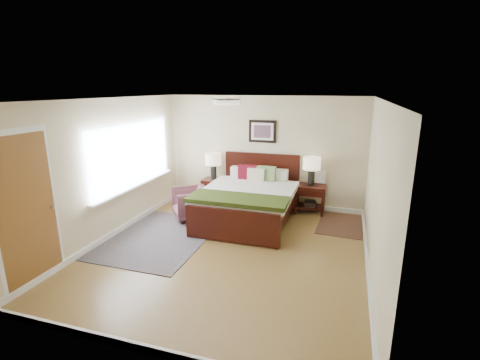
{
  "coord_description": "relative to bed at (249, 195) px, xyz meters",
  "views": [
    {
      "loc": [
        1.79,
        -5.08,
        2.68
      ],
      "look_at": [
        -0.01,
        0.71,
        1.05
      ],
      "focal_mm": 26.0,
      "sensor_mm": 36.0,
      "label": 1
    }
  ],
  "objects": [
    {
      "name": "rug_persian",
      "position": [
        -1.32,
        -1.28,
        -0.55
      ],
      "size": [
        1.7,
        2.39,
        0.01
      ],
      "primitive_type": "cube",
      "rotation": [
        0.0,
        0.0,
        -0.0
      ],
      "color": "#0D2045",
      "rests_on": "ground"
    },
    {
      "name": "left_wall",
      "position": [
        -2.22,
        -1.4,
        0.69
      ],
      "size": [
        0.04,
        5.0,
        2.5
      ],
      "primitive_type": "cube",
      "color": "beige",
      "rests_on": "ground"
    },
    {
      "name": "rug_navy",
      "position": [
        1.83,
        0.35,
        -0.55
      ],
      "size": [
        0.93,
        1.34,
        0.01
      ],
      "primitive_type": "cube",
      "rotation": [
        0.0,
        0.0,
        -0.06
      ],
      "color": "black",
      "rests_on": "ground"
    },
    {
      "name": "front_wall",
      "position": [
        0.03,
        -3.9,
        0.69
      ],
      "size": [
        4.5,
        0.04,
        2.5
      ],
      "primitive_type": "cube",
      "color": "beige",
      "rests_on": "ground"
    },
    {
      "name": "bed",
      "position": [
        0.0,
        0.0,
        0.0
      ],
      "size": [
        1.84,
        2.24,
        1.21
      ],
      "color": "black",
      "rests_on": "ground"
    },
    {
      "name": "window",
      "position": [
        -2.17,
        -0.7,
        0.82
      ],
      "size": [
        0.11,
        2.72,
        1.32
      ],
      "color": "silver",
      "rests_on": "left_wall"
    },
    {
      "name": "back_wall",
      "position": [
        0.03,
        1.1,
        0.69
      ],
      "size": [
        4.5,
        0.04,
        2.5
      ],
      "primitive_type": "cube",
      "color": "beige",
      "rests_on": "ground"
    },
    {
      "name": "ceil_fixture",
      "position": [
        0.03,
        -1.4,
        1.91
      ],
      "size": [
        0.44,
        0.44,
        0.08
      ],
      "color": "white",
      "rests_on": "ceiling"
    },
    {
      "name": "lamp_left",
      "position": [
        -1.11,
        0.87,
        0.46
      ],
      "size": [
        0.37,
        0.37,
        0.61
      ],
      "color": "black",
      "rests_on": "nightstand_left"
    },
    {
      "name": "floor",
      "position": [
        0.03,
        -1.4,
        -0.56
      ],
      "size": [
        5.0,
        5.0,
        0.0
      ],
      "primitive_type": "plane",
      "color": "brown",
      "rests_on": "ground"
    },
    {
      "name": "ceiling",
      "position": [
        0.03,
        -1.4,
        1.94
      ],
      "size": [
        4.5,
        5.0,
        0.02
      ],
      "primitive_type": "cube",
      "color": "white",
      "rests_on": "back_wall"
    },
    {
      "name": "nightstand_right",
      "position": [
        1.14,
        0.86,
        -0.17
      ],
      "size": [
        0.63,
        0.47,
        0.62
      ],
      "color": "black",
      "rests_on": "ground"
    },
    {
      "name": "door",
      "position": [
        -2.2,
        -3.15,
        0.52
      ],
      "size": [
        0.06,
        1.0,
        2.18
      ],
      "color": "silver",
      "rests_on": "ground"
    },
    {
      "name": "right_wall",
      "position": [
        2.28,
        -1.4,
        0.69
      ],
      "size": [
        0.04,
        5.0,
        2.5
      ],
      "primitive_type": "cube",
      "color": "beige",
      "rests_on": "ground"
    },
    {
      "name": "lamp_right",
      "position": [
        1.14,
        0.87,
        0.51
      ],
      "size": [
        0.37,
        0.37,
        0.61
      ],
      "color": "black",
      "rests_on": "nightstand_right"
    },
    {
      "name": "armchair",
      "position": [
        -1.2,
        -0.21,
        -0.23
      ],
      "size": [
        1.0,
        0.99,
        0.65
      ],
      "primitive_type": "imported",
      "rotation": [
        0.0,
        0.0,
        -0.91
      ],
      "color": "brown",
      "rests_on": "ground"
    },
    {
      "name": "nightstand_left",
      "position": [
        -1.11,
        0.85,
        -0.1
      ],
      "size": [
        0.49,
        0.44,
        0.58
      ],
      "color": "black",
      "rests_on": "ground"
    },
    {
      "name": "wall_art",
      "position": [
        0.0,
        1.07,
        1.16
      ],
      "size": [
        0.62,
        0.05,
        0.5
      ],
      "color": "black",
      "rests_on": "back_wall"
    }
  ]
}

